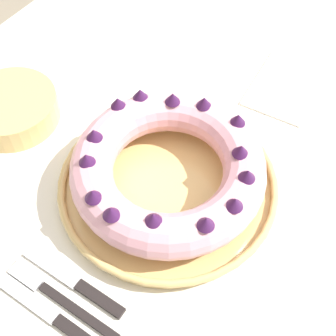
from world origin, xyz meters
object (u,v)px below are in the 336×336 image
Objects in this scene: fork at (54,295)px; serving_knife at (59,321)px; serving_dish at (168,185)px; cake_knife at (80,285)px; bundt_cake at (168,168)px; side_bowl at (12,109)px; napkin at (285,87)px.

serving_knife reaches higher than fork.
cake_knife is (-0.20, 0.01, -0.01)m from serving_dish.
bundt_cake is 1.81× the size of side_bowl.
serving_dish is 0.20m from cake_knife.
bundt_cake reaches higher than side_bowl.
serving_dish reaches higher than serving_knife.
cake_knife reaches higher than fork.
side_bowl is at bearing 53.86° from serving_knife.
serving_knife is 1.19× the size of cake_knife.
cake_knife is at bearing 10.03° from serving_knife.
fork is 1.12× the size of side_bowl.
bundt_cake reaches higher than serving_dish.
fork is at bearing -126.90° from side_bowl.
serving_dish reaches higher than napkin.
side_bowl reaches higher than serving_knife.
fork is (-0.23, 0.03, -0.06)m from bundt_cake.
serving_dish is 0.32m from side_bowl.
serving_dish is 0.05m from bundt_cake.
bundt_cake is at bearing 0.85° from cake_knife.
side_bowl reaches higher than serving_dish.
serving_knife and cake_knife have the same top height.
serving_dish is at bearing -3.70° from fork.
napkin is at bearing -3.20° from cake_knife.
cake_knife is 1.05× the size of side_bowl.
fork is 1.07× the size of cake_knife.
serving_knife is (-0.02, -0.03, 0.00)m from fork.
bundt_cake is 1.61× the size of fork.
fork is at bearing 150.77° from cake_knife.
serving_dish reaches higher than fork.
napkin is (0.57, -0.06, -0.00)m from serving_knife.
serving_dish is at bearing -0.18° from serving_knife.
side_bowl is at bearing 94.04° from bundt_cake.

